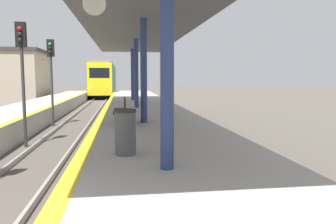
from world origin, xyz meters
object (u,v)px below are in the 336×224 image
at_px(signal_far, 51,66).
at_px(trash_bin, 125,132).
at_px(train, 105,79).
at_px(bench, 121,110).
at_px(signal_mid, 22,61).

distance_m(signal_far, trash_bin, 11.95).
bearing_deg(train, signal_far, -92.19).
xyz_separation_m(trash_bin, bench, (-0.09, 5.00, -0.01)).
height_order(train, bench, train).
bearing_deg(trash_bin, signal_far, 108.61).
relative_size(signal_far, bench, 2.66).
relative_size(train, bench, 12.67).
height_order(train, signal_mid, train).
bearing_deg(trash_bin, train, 93.51).
bearing_deg(signal_far, signal_mid, -89.07).
bearing_deg(trash_bin, signal_mid, 122.73).
bearing_deg(train, signal_mid, -91.73).
bearing_deg(signal_mid, signal_far, 90.93).
height_order(trash_bin, bench, trash_bin).
distance_m(train, trash_bin, 42.25).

